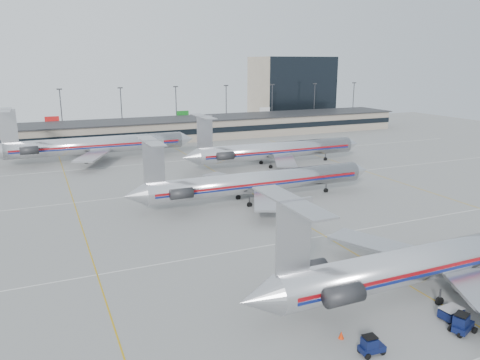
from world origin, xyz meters
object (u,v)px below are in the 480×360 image
belt_loader (471,285)px  tug_center (462,324)px  jet_second_row (254,182)px  jet_foreground (439,259)px

belt_loader → tug_center: bearing=-125.4°
belt_loader → jet_second_row: bearing=118.8°
jet_foreground → jet_second_row: 36.51m
tug_center → belt_loader: 9.08m
tug_center → belt_loader: size_ratio=0.62×
jet_foreground → belt_loader: bearing=-24.8°
jet_foreground → tug_center: size_ratio=17.78×
jet_foreground → belt_loader: (3.24, -1.50, -2.93)m
jet_second_row → tug_center: size_ratio=17.41×
jet_foreground → belt_loader: 4.61m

